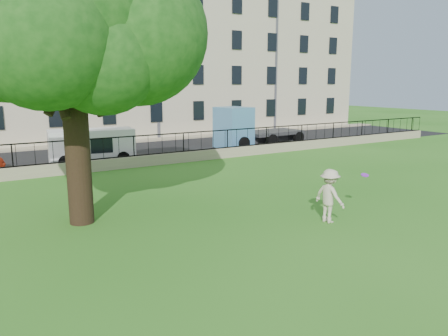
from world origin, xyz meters
TOP-DOWN VIEW (x-y plane):
  - ground at (0.00, 0.00)m, footprint 120.00×120.00m
  - retaining_wall at (0.00, 12.00)m, footprint 50.00×0.40m
  - iron_railing at (0.00, 12.00)m, footprint 50.00×0.05m
  - street at (0.00, 16.70)m, footprint 60.00×9.00m
  - sidewalk at (0.00, 21.90)m, footprint 60.00×1.40m
  - building_row at (0.00, 27.57)m, footprint 56.40×10.40m
  - tree at (-5.01, 3.75)m, footprint 8.08×6.28m
  - man at (2.11, -0.54)m, footprint 0.76×1.21m
  - frisbee at (3.92, -0.41)m, footprint 0.33×0.33m
  - white_van at (-1.62, 14.40)m, footprint 4.81×2.35m
  - blue_truck at (10.93, 15.40)m, footprint 7.00×2.96m

SIDE VIEW (x-z plane):
  - ground at x=0.00m, z-range 0.00..0.00m
  - street at x=0.00m, z-range 0.00..0.01m
  - sidewalk at x=0.00m, z-range 0.00..0.12m
  - retaining_wall at x=0.00m, z-range 0.00..0.60m
  - man at x=2.11m, z-range 0.00..1.79m
  - white_van at x=-1.62m, z-range 0.00..1.94m
  - iron_railing at x=0.00m, z-range 0.59..1.72m
  - frisbee at x=3.92m, z-range 1.31..1.43m
  - blue_truck at x=10.93m, z-range 0.00..2.86m
  - tree at x=-5.01m, z-range 1.64..11.65m
  - building_row at x=0.00m, z-range 0.02..13.82m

